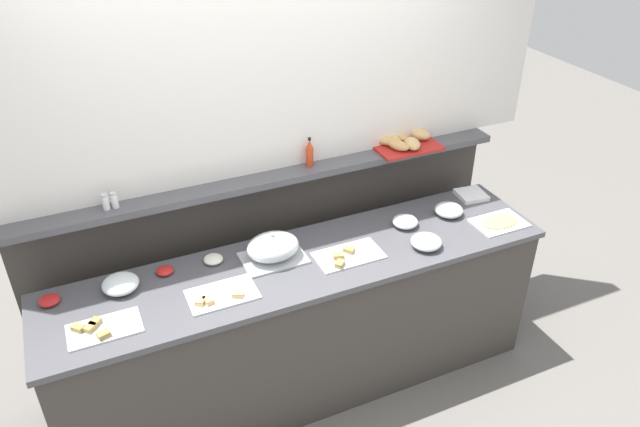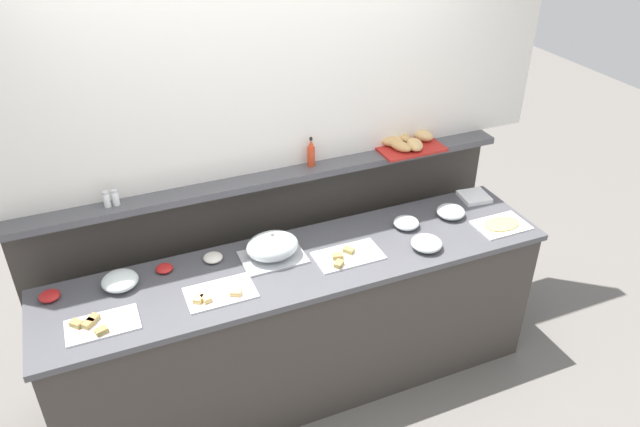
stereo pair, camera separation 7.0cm
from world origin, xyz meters
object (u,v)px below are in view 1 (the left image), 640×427
Objects in this scene: glass_bowl_large at (449,210)px; bread_basket at (407,140)px; cold_cuts_platter at (499,222)px; salt_shaker at (106,202)px; glass_bowl_extra at (121,284)px; sandwich_platter_front at (101,329)px; pepper_shaker at (115,200)px; glass_bowl_small at (426,242)px; condiment_bowl_cream at (213,259)px; glass_bowl_medium at (405,222)px; napkin_stack at (471,195)px; serving_cloche at (273,248)px; condiment_bowl_red at (49,300)px; sandwich_platter_side at (221,295)px; hot_sauce_bottle at (310,154)px; sandwich_platter_rear at (348,256)px; condiment_bowl_teal at (165,271)px.

bread_basket is (-0.10, 0.36, 0.33)m from glass_bowl_large.
cold_cuts_platter is 1.80× the size of glass_bowl_large.
glass_bowl_extra is at bearing -94.88° from salt_shaker.
sandwich_platter_front is 3.83× the size of pepper_shaker.
condiment_bowl_cream is at bearing 162.66° from glass_bowl_small.
glass_bowl_medium is 0.57m from napkin_stack.
serving_cloche is 0.82m from glass_bowl_medium.
condiment_bowl_red is (-0.34, 0.04, -0.02)m from glass_bowl_extra.
glass_bowl_small is at bearing -2.55° from sandwich_platter_side.
hot_sauce_bottle is 1.09m from pepper_shaker.
sandwich_platter_front is at bearing -116.50° from glass_bowl_extra.
condiment_bowl_red is (-2.24, 0.11, -0.01)m from glass_bowl_large.
sandwich_platter_side is at bearing -158.31° from bread_basket.
serving_cloche reaches higher than sandwich_platter_rear.
pepper_shaker reaches higher than sandwich_platter_side.
hot_sauce_bottle is (-0.44, 0.59, 0.37)m from glass_bowl_small.
napkin_stack is at bearing 14.53° from sandwich_platter_rear.
salt_shaker is at bearing 160.17° from glass_bowl_small.
condiment_bowl_red is at bearing -179.02° from condiment_bowl_teal.
glass_bowl_extra is at bearing -104.33° from pepper_shaker.
sandwich_platter_side reaches higher than condiment_bowl_teal.
salt_shaker is at bearing 85.12° from glass_bowl_extra.
pepper_shaker is at bearing 165.24° from cold_cuts_platter.
sandwich_platter_rear is at bearing 175.99° from cold_cuts_platter.
napkin_stack is (0.26, 0.12, -0.02)m from glass_bowl_large.
sandwich_platter_side is at bearing -172.99° from glass_bowl_large.
bread_basket is at bearing 0.82° from salt_shaker.
condiment_bowl_teal is 1.63m from bread_basket.
hot_sauce_bottle is at bearing 9.21° from condiment_bowl_red.
condiment_bowl_red is 0.58m from pepper_shaker.
glass_bowl_medium reaches higher than condiment_bowl_teal.
glass_bowl_extra is at bearing 177.21° from glass_bowl_medium.
glass_bowl_small is 0.94× the size of glass_bowl_extra.
hot_sauce_bottle is at bearing 149.90° from cold_cuts_platter.
pepper_shaker reaches higher than napkin_stack.
condiment_bowl_cream is 0.62m from salt_shaker.
glass_bowl_small is (-0.52, -0.03, 0.02)m from cold_cuts_platter.
condiment_bowl_red is at bearing -148.13° from salt_shaker.
condiment_bowl_red is (-2.46, 0.32, 0.01)m from cold_cuts_platter.
sandwich_platter_side is 0.51m from glass_bowl_extra.
sandwich_platter_front is at bearing 178.52° from glass_bowl_small.
glass_bowl_small is 1.63m from glass_bowl_extra.
glass_bowl_extra is 2.11× the size of salt_shaker.
sandwich_platter_side is 3.95× the size of pepper_shaker.
sandwich_platter_side is 1.99× the size of glass_bowl_small.
condiment_bowl_cream reaches higher than napkin_stack.
salt_shaker is (0.02, 0.26, 0.33)m from glass_bowl_extra.
glass_bowl_extra is at bearing -175.63° from condiment_bowl_cream.
sandwich_platter_front is at bearing -173.84° from glass_bowl_medium.
glass_bowl_small is 1.66× the size of condiment_bowl_cream.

